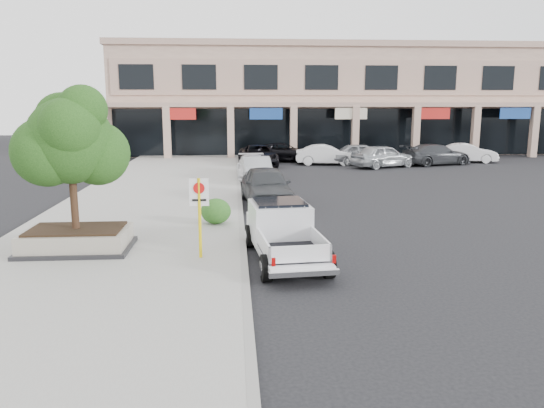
{
  "coord_description": "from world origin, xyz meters",
  "views": [
    {
      "loc": [
        -1.8,
        -15.35,
        4.56
      ],
      "look_at": [
        -0.58,
        1.5,
        1.28
      ],
      "focal_mm": 35.0,
      "sensor_mm": 36.0,
      "label": 1
    }
  ],
  "objects_px": {
    "curb_car_b": "(256,170)",
    "lot_car_d": "(283,152)",
    "lot_car_f": "(467,153)",
    "curb_car_d": "(258,155)",
    "pickup_truck": "(285,234)",
    "no_parking_sign": "(199,207)",
    "lot_car_a": "(383,156)",
    "lot_car_b": "(326,155)",
    "curb_car_a": "(266,186)",
    "curb_car_c": "(253,167)",
    "lot_car_c": "(436,154)",
    "planter_tree": "(76,141)",
    "lot_car_e": "(362,154)",
    "planter": "(77,239)"
  },
  "relations": [
    {
      "from": "curb_car_b",
      "to": "lot_car_d",
      "type": "distance_m",
      "value": 11.02
    },
    {
      "from": "curb_car_b",
      "to": "lot_car_f",
      "type": "distance_m",
      "value": 18.78
    },
    {
      "from": "curb_car_d",
      "to": "pickup_truck",
      "type": "bearing_deg",
      "value": -94.42
    },
    {
      "from": "no_parking_sign",
      "to": "lot_car_a",
      "type": "height_order",
      "value": "no_parking_sign"
    },
    {
      "from": "pickup_truck",
      "to": "curb_car_b",
      "type": "relative_size",
      "value": 1.16
    },
    {
      "from": "no_parking_sign",
      "to": "lot_car_b",
      "type": "distance_m",
      "value": 24.67
    },
    {
      "from": "curb_car_b",
      "to": "curb_car_a",
      "type": "bearing_deg",
      "value": -92.66
    },
    {
      "from": "curb_car_c",
      "to": "lot_car_f",
      "type": "relative_size",
      "value": 1.08
    },
    {
      "from": "lot_car_f",
      "to": "lot_car_c",
      "type": "bearing_deg",
      "value": 130.52
    },
    {
      "from": "planter_tree",
      "to": "curb_car_c",
      "type": "distance_m",
      "value": 17.0
    },
    {
      "from": "lot_car_a",
      "to": "lot_car_c",
      "type": "bearing_deg",
      "value": -96.9
    },
    {
      "from": "curb_car_d",
      "to": "lot_car_b",
      "type": "xyz_separation_m",
      "value": [
        4.96,
        0.09,
        -0.01
      ]
    },
    {
      "from": "curb_car_d",
      "to": "lot_car_f",
      "type": "bearing_deg",
      "value": -0.42
    },
    {
      "from": "lot_car_b",
      "to": "lot_car_e",
      "type": "relative_size",
      "value": 0.96
    },
    {
      "from": "planter_tree",
      "to": "no_parking_sign",
      "type": "xyz_separation_m",
      "value": [
        3.63,
        -1.21,
        -1.78
      ]
    },
    {
      "from": "no_parking_sign",
      "to": "curb_car_c",
      "type": "distance_m",
      "value": 17.14
    },
    {
      "from": "planter",
      "to": "lot_car_c",
      "type": "bearing_deg",
      "value": 48.12
    },
    {
      "from": "lot_car_d",
      "to": "curb_car_b",
      "type": "bearing_deg",
      "value": 177.44
    },
    {
      "from": "curb_car_a",
      "to": "lot_car_f",
      "type": "height_order",
      "value": "curb_car_a"
    },
    {
      "from": "curb_car_c",
      "to": "lot_car_f",
      "type": "height_order",
      "value": "lot_car_f"
    },
    {
      "from": "planter",
      "to": "curb_car_d",
      "type": "distance_m",
      "value": 23.2
    },
    {
      "from": "curb_car_a",
      "to": "lot_car_f",
      "type": "relative_size",
      "value": 1.14
    },
    {
      "from": "lot_car_b",
      "to": "lot_car_c",
      "type": "height_order",
      "value": "lot_car_c"
    },
    {
      "from": "lot_car_b",
      "to": "lot_car_e",
      "type": "bearing_deg",
      "value": -84.59
    },
    {
      "from": "lot_car_b",
      "to": "curb_car_d",
      "type": "bearing_deg",
      "value": 98.25
    },
    {
      "from": "lot_car_d",
      "to": "lot_car_a",
      "type": "bearing_deg",
      "value": -112.42
    },
    {
      "from": "lot_car_b",
      "to": "lot_car_d",
      "type": "distance_m",
      "value": 3.8
    },
    {
      "from": "planter",
      "to": "planter_tree",
      "type": "relative_size",
      "value": 0.8
    },
    {
      "from": "curb_car_a",
      "to": "lot_car_b",
      "type": "height_order",
      "value": "curb_car_a"
    },
    {
      "from": "planter_tree",
      "to": "lot_car_f",
      "type": "height_order",
      "value": "planter_tree"
    },
    {
      "from": "no_parking_sign",
      "to": "lot_car_d",
      "type": "height_order",
      "value": "no_parking_sign"
    },
    {
      "from": "planter",
      "to": "curb_car_a",
      "type": "bearing_deg",
      "value": 50.88
    },
    {
      "from": "planter_tree",
      "to": "pickup_truck",
      "type": "bearing_deg",
      "value": -11.34
    },
    {
      "from": "no_parking_sign",
      "to": "curb_car_d",
      "type": "xyz_separation_m",
      "value": [
        2.76,
        23.32,
        -0.89
      ]
    },
    {
      "from": "curb_car_c",
      "to": "lot_car_c",
      "type": "distance_m",
      "value": 14.78
    },
    {
      "from": "lot_car_b",
      "to": "planter_tree",
      "type": "bearing_deg",
      "value": 160.13
    },
    {
      "from": "planter",
      "to": "planter_tree",
      "type": "height_order",
      "value": "planter_tree"
    },
    {
      "from": "planter_tree",
      "to": "curb_car_c",
      "type": "xyz_separation_m",
      "value": [
        5.75,
        15.77,
        -2.74
      ]
    },
    {
      "from": "no_parking_sign",
      "to": "curb_car_c",
      "type": "xyz_separation_m",
      "value": [
        2.12,
        16.98,
        -0.96
      ]
    },
    {
      "from": "curb_car_a",
      "to": "lot_car_a",
      "type": "distance_m",
      "value": 15.67
    },
    {
      "from": "curb_car_d",
      "to": "lot_car_c",
      "type": "xyz_separation_m",
      "value": [
        12.95,
        -0.55,
        0.02
      ]
    },
    {
      "from": "curb_car_b",
      "to": "curb_car_c",
      "type": "xyz_separation_m",
      "value": [
        -0.15,
        1.88,
        -0.06
      ]
    },
    {
      "from": "pickup_truck",
      "to": "curb_car_b",
      "type": "xyz_separation_m",
      "value": [
        -0.17,
        15.1,
        -0.08
      ]
    },
    {
      "from": "planter",
      "to": "lot_car_e",
      "type": "distance_m",
      "value": 26.39
    },
    {
      "from": "no_parking_sign",
      "to": "curb_car_b",
      "type": "relative_size",
      "value": 0.52
    },
    {
      "from": "planter",
      "to": "pickup_truck",
      "type": "relative_size",
      "value": 0.62
    },
    {
      "from": "pickup_truck",
      "to": "lot_car_d",
      "type": "relative_size",
      "value": 1.0
    },
    {
      "from": "no_parking_sign",
      "to": "lot_car_b",
      "type": "relative_size",
      "value": 0.52
    },
    {
      "from": "planter",
      "to": "lot_car_f",
      "type": "bearing_deg",
      "value": 45.89
    },
    {
      "from": "planter",
      "to": "planter_tree",
      "type": "distance_m",
      "value": 2.95
    }
  ]
}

